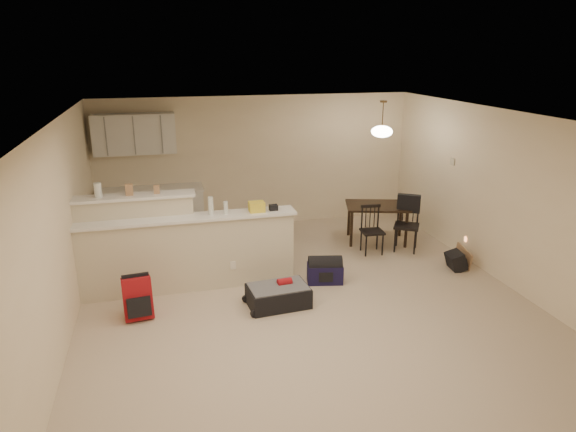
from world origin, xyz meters
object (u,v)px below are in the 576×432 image
object	(u,v)px
pendant_lamp	(382,131)
dining_chair_near	(372,230)
black_daypack	(456,261)
red_backpack	(138,298)
dining_chair_far	(407,224)
dining_table	(377,209)
suitcase	(278,296)
navy_duffel	(325,273)

from	to	relation	value
pendant_lamp	dining_chair_near	bearing A→B (deg)	-121.03
black_daypack	dining_chair_near	bearing A→B (deg)	53.72
red_backpack	black_daypack	size ratio (longest dim) A/B	1.74
dining_chair_near	red_backpack	world-z (taller)	dining_chair_near
pendant_lamp	dining_chair_far	size ratio (longest dim) A/B	0.67
dining_table	dining_chair_far	world-z (taller)	dining_chair_far
dining_chair_far	suitcase	size ratio (longest dim) A/B	1.16
black_daypack	dining_table	bearing A→B (deg)	33.05
dining_chair_near	suitcase	world-z (taller)	dining_chair_near
suitcase	red_backpack	xyz separation A→B (m)	(-1.82, 0.13, 0.13)
navy_duffel	black_daypack	bearing A→B (deg)	10.46
dining_chair_far	red_backpack	distance (m)	4.60
dining_table	suitcase	bearing A→B (deg)	-122.96
dining_table	dining_chair_far	distance (m)	0.63
dining_chair_near	navy_duffel	size ratio (longest dim) A/B	1.57
suitcase	navy_duffel	distance (m)	1.00
navy_duffel	dining_chair_near	bearing A→B (deg)	50.71
dining_chair_far	red_backpack	size ratio (longest dim) A/B	1.72
pendant_lamp	black_daypack	xyz separation A→B (m)	(0.71, -1.47, -1.85)
red_backpack	black_daypack	xyz separation A→B (m)	(4.80, 0.34, -0.13)
suitcase	red_backpack	world-z (taller)	red_backpack
black_daypack	navy_duffel	bearing A→B (deg)	95.70
dining_chair_near	black_daypack	distance (m)	1.43
pendant_lamp	navy_duffel	xyz separation A→B (m)	(-1.44, -1.41, -1.85)
dining_chair_far	navy_duffel	bearing A→B (deg)	-121.89
red_backpack	dining_chair_far	bearing A→B (deg)	9.64
pendant_lamp	red_backpack	world-z (taller)	pendant_lamp
suitcase	dining_table	bearing A→B (deg)	35.94
dining_chair_near	dining_chair_far	xyz separation A→B (m)	(0.62, -0.02, 0.06)
dining_table	red_backpack	xyz separation A→B (m)	(-4.09, -1.81, -0.33)
dining_table	pendant_lamp	distance (m)	1.39
red_backpack	dining_chair_near	bearing A→B (deg)	12.42
dining_table	dining_chair_far	size ratio (longest dim) A/B	1.35
dining_table	dining_chair_near	size ratio (longest dim) A/B	1.54
dining_chair_far	dining_table	bearing A→B (deg)	151.92
red_backpack	black_daypack	distance (m)	4.82
dining_table	suitcase	xyz separation A→B (m)	(-2.27, -1.95, -0.46)
suitcase	black_daypack	world-z (taller)	black_daypack
dining_chair_far	suitcase	distance (m)	2.97
dining_chair_near	red_backpack	distance (m)	4.01
red_backpack	navy_duffel	distance (m)	2.69
pendant_lamp	suitcase	bearing A→B (deg)	-139.40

